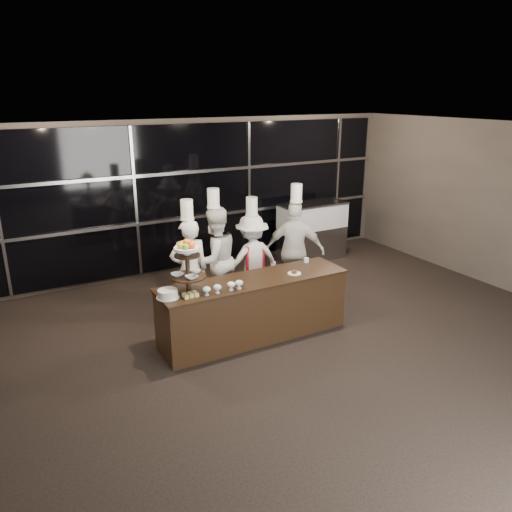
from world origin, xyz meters
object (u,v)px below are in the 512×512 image
buffet_counter (254,308)px  display_stand (187,263)px  chef_d (295,250)px  layer_cake (168,294)px  chef_c (252,258)px  display_case (312,228)px  chef_b (215,259)px  chef_a (189,269)px

buffet_counter → display_stand: size_ratio=3.81×
display_stand → chef_d: 2.58m
layer_cake → chef_c: chef_c is taller
display_case → chef_d: (-1.51, -1.62, 0.19)m
layer_cake → chef_b: 1.75m
chef_a → chef_b: (0.51, 0.16, 0.03)m
display_case → chef_c: chef_c is taller
chef_b → chef_d: bearing=-8.7°
display_case → display_stand: bearing=-146.0°
display_stand → chef_c: 2.08m
display_case → chef_b: 3.25m
layer_cake → chef_c: (1.92, 1.24, -0.19)m
chef_a → chef_d: bearing=-1.6°
display_case → layer_cake: bearing=-147.5°
buffet_counter → display_stand: display_stand is taller
buffet_counter → chef_a: 1.24m
display_stand → layer_cake: bearing=-170.9°
layer_cake → chef_a: (0.73, 1.08, -0.12)m
chef_b → display_case: bearing=25.7°
layer_cake → chef_a: chef_a is taller
display_case → chef_d: chef_d is taller
chef_c → chef_d: 0.77m
buffet_counter → chef_d: bearing=36.0°
buffet_counter → display_case: (2.85, 2.60, 0.22)m
chef_a → chef_d: (1.92, -0.05, 0.03)m
display_stand → chef_c: (1.61, 1.19, -0.56)m
layer_cake → chef_a: 1.30m
display_case → chef_d: size_ratio=0.72×
chef_d → display_case: bearing=47.1°
chef_b → chef_a: bearing=-162.3°
layer_cake → chef_b: bearing=45.0°
display_stand → layer_cake: 0.48m
chef_a → chef_d: size_ratio=0.96×
chef_b → chef_c: (0.68, -0.00, -0.10)m
layer_cake → chef_d: size_ratio=0.15×
display_case → chef_a: 3.78m
display_case → chef_a: (-3.43, -1.57, 0.17)m
display_stand → layer_cake: display_stand is taller
display_stand → chef_d: bearing=22.6°
display_case → chef_d: 2.22m
chef_a → chef_b: size_ratio=0.95×
display_stand → chef_b: (0.93, 1.19, -0.45)m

